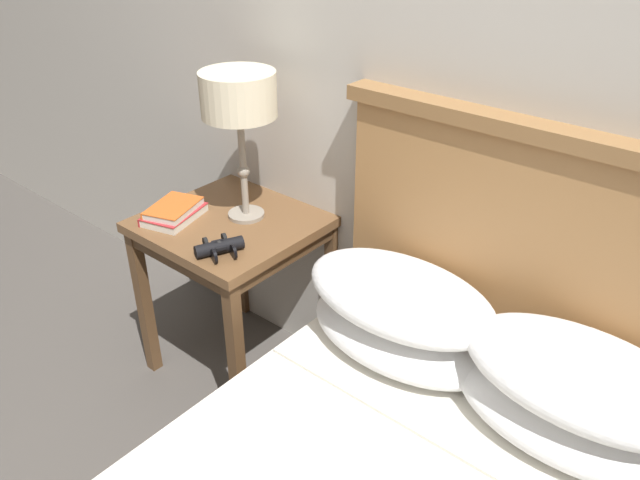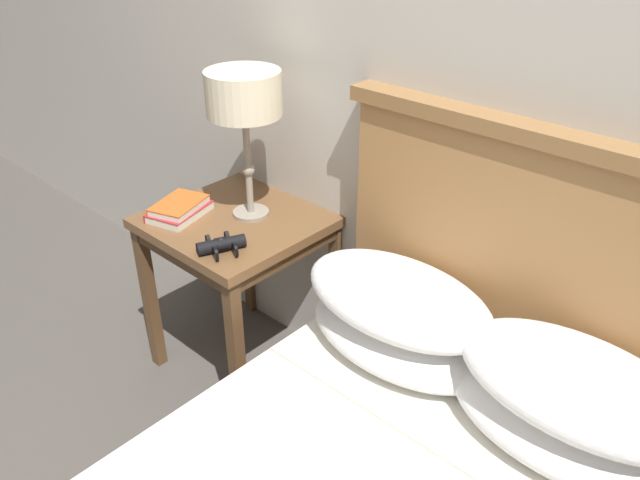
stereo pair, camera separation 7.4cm
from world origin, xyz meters
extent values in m
cube|color=beige|center=(0.00, 1.05, 1.30)|extent=(8.00, 0.06, 2.60)
cube|color=brown|center=(-0.68, 0.76, 0.65)|extent=(0.58, 0.58, 0.04)
cube|color=brown|center=(-0.68, 0.76, 0.61)|extent=(0.55, 0.55, 0.05)
cube|color=brown|center=(-0.94, 0.51, 0.32)|extent=(0.04, 0.04, 0.63)
cube|color=brown|center=(-0.43, 0.51, 0.32)|extent=(0.04, 0.04, 0.63)
cube|color=brown|center=(-0.94, 1.02, 0.32)|extent=(0.04, 0.04, 0.63)
cube|color=brown|center=(-0.43, 1.02, 0.32)|extent=(0.04, 0.04, 0.63)
cube|color=white|center=(0.32, 0.63, 0.48)|extent=(1.10, 0.28, 0.01)
cube|color=#AD7A47|center=(0.32, 0.98, 0.57)|extent=(1.20, 0.06, 1.14)
cube|color=olive|center=(0.32, 0.98, 1.16)|extent=(1.26, 0.10, 0.04)
ellipsoid|color=white|center=(0.06, 0.74, 0.54)|extent=(0.60, 0.36, 0.15)
ellipsoid|color=white|center=(0.57, 0.74, 0.54)|extent=(0.60, 0.36, 0.15)
ellipsoid|color=white|center=(0.04, 0.74, 0.67)|extent=(0.60, 0.36, 0.15)
ellipsoid|color=white|center=(0.58, 0.74, 0.67)|extent=(0.60, 0.36, 0.15)
cylinder|color=gray|center=(-0.66, 0.81, 0.67)|extent=(0.13, 0.13, 0.01)
cylinder|color=gray|center=(-0.66, 0.81, 0.86)|extent=(0.02, 0.02, 0.36)
sphere|color=gray|center=(-0.66, 0.81, 0.84)|extent=(0.04, 0.04, 0.04)
cylinder|color=beige|center=(-0.66, 0.81, 1.11)|extent=(0.25, 0.25, 0.15)
cube|color=silver|center=(-0.84, 0.63, 0.68)|extent=(0.20, 0.24, 0.03)
cube|color=#B2282D|center=(-0.84, 0.63, 0.70)|extent=(0.20, 0.25, 0.00)
cube|color=#B2282D|center=(-0.91, 0.61, 0.68)|extent=(0.06, 0.21, 0.03)
cube|color=silver|center=(-0.84, 0.63, 0.71)|extent=(0.19, 0.23, 0.02)
cube|color=orange|center=(-0.84, 0.63, 0.72)|extent=(0.19, 0.23, 0.00)
cube|color=orange|center=(-0.90, 0.61, 0.71)|extent=(0.07, 0.19, 0.02)
cylinder|color=black|center=(-0.55, 0.54, 0.69)|extent=(0.08, 0.10, 0.04)
cylinder|color=black|center=(-0.51, 0.52, 0.69)|extent=(0.05, 0.03, 0.05)
cylinder|color=black|center=(-0.59, 0.56, 0.69)|extent=(0.04, 0.03, 0.04)
cylinder|color=black|center=(-0.52, 0.60, 0.69)|extent=(0.08, 0.10, 0.04)
cylinder|color=black|center=(-0.48, 0.58, 0.69)|extent=(0.05, 0.03, 0.05)
cylinder|color=black|center=(-0.57, 0.62, 0.69)|extent=(0.04, 0.03, 0.04)
cube|color=black|center=(-0.54, 0.57, 0.70)|extent=(0.07, 0.06, 0.01)
cylinder|color=black|center=(-0.54, 0.57, 0.70)|extent=(0.02, 0.02, 0.02)
camera|label=1|loc=(0.82, -0.54, 1.72)|focal=35.00mm
camera|label=2|loc=(0.88, -0.50, 1.72)|focal=35.00mm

